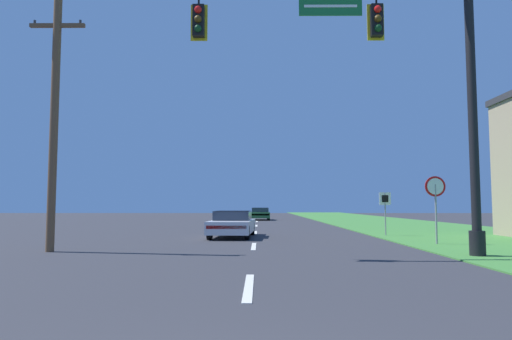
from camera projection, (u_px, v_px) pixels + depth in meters
The scene contains 8 objects.
grass_verge_right at pixel (405, 226), 32.07m from camera, with size 10.00×110.00×0.04m.
road_center_line at pixel (255, 233), 24.16m from camera, with size 0.16×34.80×0.01m.
signal_mast at pixel (397, 76), 13.33m from camera, with size 9.42×0.47×8.58m.
car_ahead at pixel (233, 224), 20.95m from camera, with size 2.06×4.70×1.19m.
far_car at pixel (260, 214), 44.62m from camera, with size 1.82×4.60×1.19m.
stop_sign at pixel (435, 194), 16.94m from camera, with size 0.76×0.07×2.50m.
route_sign_post at pixel (385, 204), 21.69m from camera, with size 0.55×0.06×2.03m.
utility_pole_near at pixel (54, 118), 14.70m from camera, with size 1.80×0.26×8.25m.
Camera 1 is at (0.18, -2.34, 1.48)m, focal length 32.00 mm.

